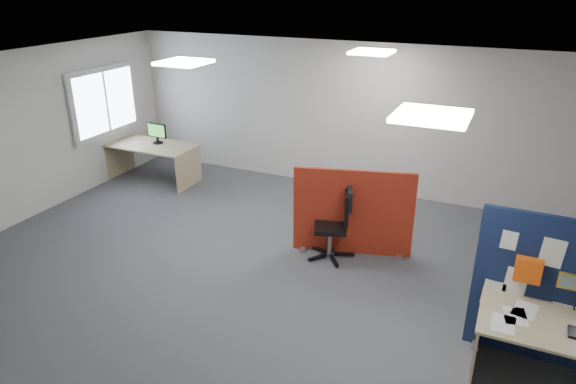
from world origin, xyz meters
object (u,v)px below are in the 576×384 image
at_px(red_divider, 353,213).
at_px(office_chair, 338,219).
at_px(second_desk, 154,152).
at_px(monitor_second, 157,132).

bearing_deg(red_divider, office_chair, -141.26).
xyz_separation_m(red_divider, second_desk, (-4.43, 1.19, -0.07)).
relative_size(red_divider, office_chair, 1.59).
distance_m(red_divider, second_desk, 4.59).
distance_m(second_desk, office_chair, 4.50).
relative_size(red_divider, monitor_second, 3.83).
xyz_separation_m(second_desk, monitor_second, (0.06, 0.08, 0.39)).
relative_size(second_desk, monitor_second, 4.00).
bearing_deg(office_chair, monitor_second, 140.99).
distance_m(monitor_second, office_chair, 4.49).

